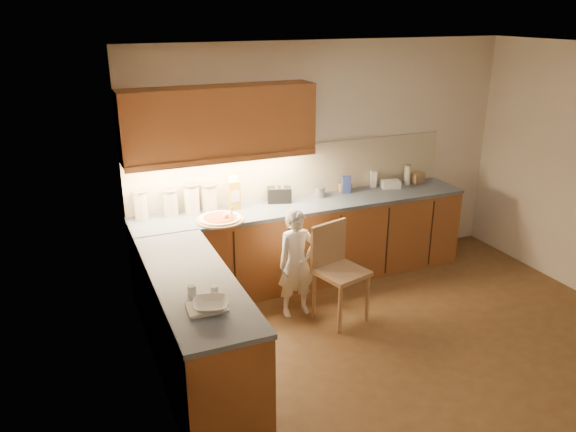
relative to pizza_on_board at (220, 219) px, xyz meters
The scene contains 24 objects.
room 2.19m from the pizza_on_board, 47.70° to the right, with size 4.54×4.50×2.62m.
l_counter 0.73m from the pizza_on_board, 30.98° to the right, with size 3.77×2.62×0.92m.
backsplash 1.15m from the pizza_on_board, 24.17° to the left, with size 3.75×0.02×0.58m, color beige.
upper_cabinets 0.96m from the pizza_on_board, 68.53° to the left, with size 1.95×0.36×0.73m.
pizza_on_board is the anchor object (origin of this frame).
child 0.88m from the pizza_on_board, 37.65° to the right, with size 0.40×0.26×1.10m, color white.
wooden_chair 1.23m from the pizza_on_board, 35.73° to the right, with size 0.53×0.53×0.97m.
mixing_bowl 1.75m from the pizza_on_board, 108.65° to the right, with size 0.26×0.26×0.06m, color white.
canister_a 0.81m from the pizza_on_board, 152.42° to the left, with size 0.15×0.15×0.29m.
canister_b 0.56m from the pizza_on_board, 139.19° to the left, with size 0.16×0.16×0.27m.
canister_c 0.42m from the pizza_on_board, 119.80° to the left, with size 0.16×0.16×0.31m.
canister_d 0.37m from the pizza_on_board, 91.92° to the left, with size 0.18×0.18×0.28m.
oil_jug 0.40m from the pizza_on_board, 50.63° to the left, with size 0.12×0.09×0.36m.
toaster 0.83m from the pizza_on_board, 22.45° to the left, with size 0.29×0.21×0.17m.
steel_pot 1.28m from the pizza_on_board, 14.27° to the left, with size 0.15×0.15×0.11m.
blue_box 1.62m from the pizza_on_board, 11.46° to the left, with size 0.10×0.07×0.19m, color #304292.
card_box_a 1.64m from the pizza_on_board, 12.74° to the left, with size 0.14×0.10×0.10m, color #9C7154.
white_bottle 2.03m from the pizza_on_board, 11.10° to the left, with size 0.07×0.07×0.20m, color silver.
flat_pack 2.18m from the pizza_on_board, ahead, with size 0.21×0.15×0.09m, color silver.
tall_jar 2.43m from the pizza_on_board, ahead, with size 0.08×0.08×0.24m.
card_box_b 2.58m from the pizza_on_board, ahead, with size 0.16×0.13×0.13m, color #A58359.
dough_cloth 1.74m from the pizza_on_board, 109.59° to the right, with size 0.27×0.21×0.02m, color white.
spice_jar_a 1.55m from the pizza_on_board, 114.14° to the right, with size 0.06×0.06×0.09m, color silver.
spice_jar_b 1.55m from the pizza_on_board, 108.05° to the right, with size 0.06×0.06×0.07m, color white.
Camera 1 is at (-2.80, -3.53, 2.90)m, focal length 35.00 mm.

